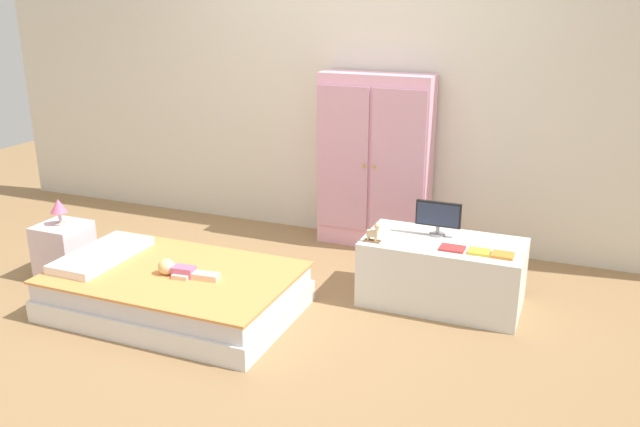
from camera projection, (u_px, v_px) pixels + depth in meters
ground_plane at (258, 316)px, 4.03m from camera, size 10.00×10.00×0.02m
back_wall at (349, 63)px, 4.98m from camera, size 6.40×0.05×2.70m
bed at (175, 291)px, 4.04m from camera, size 1.46×0.93×0.26m
pillow at (102, 255)px, 4.18m from camera, size 0.31×0.67×0.05m
doll at (177, 269)px, 3.93m from camera, size 0.39×0.14×0.10m
nightstand at (64, 251)px, 4.50m from camera, size 0.31×0.31×0.38m
table_lamp at (59, 207)px, 4.40m from camera, size 0.11×0.11×0.18m
wardrobe at (375, 162)px, 4.95m from camera, size 0.84×0.28×1.31m
tv_stand at (442, 272)px, 4.12m from camera, size 0.97×0.51×0.41m
tv_monitor at (438, 216)px, 4.11m from camera, size 0.28×0.10×0.22m
rocking_horse_toy at (374, 233)px, 4.02m from camera, size 0.10×0.04×0.12m
book_red at (452, 248)px, 3.92m from camera, size 0.15×0.11×0.01m
book_yellow at (479, 252)px, 3.87m from camera, size 0.12×0.10×0.02m
book_orange at (503, 255)px, 3.82m from camera, size 0.12×0.11×0.02m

